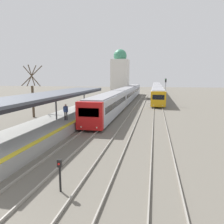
% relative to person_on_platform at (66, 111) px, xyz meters
% --- Properties ---
extents(platform_canopy, '(4.00, 23.00, 2.82)m').
position_rel_person_on_platform_xyz_m(platform_canopy, '(-1.05, 0.14, 1.71)').
color(platform_canopy, '#4C515B').
rests_on(platform_canopy, station_platform).
extents(person_on_platform, '(0.40, 0.40, 1.66)m').
position_rel_person_on_platform_xyz_m(person_on_platform, '(0.00, 0.00, 0.00)').
color(person_on_platform, '#2D2D33').
rests_on(person_on_platform, station_platform).
extents(train_near, '(2.65, 51.05, 3.11)m').
position_rel_person_on_platform_xyz_m(train_near, '(2.78, 24.47, -0.21)').
color(train_near, red).
rests_on(train_near, ground_plane).
extents(train_far, '(2.61, 67.76, 3.03)m').
position_rel_person_on_platform_xyz_m(train_far, '(9.53, 51.12, -0.25)').
color(train_far, gold).
rests_on(train_far, ground_plane).
extents(signal_post_near, '(0.20, 0.21, 1.57)m').
position_rel_person_on_platform_xyz_m(signal_post_near, '(4.70, -11.82, -0.95)').
color(signal_post_near, black).
rests_on(signal_post_near, ground_plane).
extents(signal_mast_far, '(0.28, 0.29, 5.10)m').
position_rel_person_on_platform_xyz_m(signal_mast_far, '(10.85, 21.74, 1.27)').
color(signal_mast_far, gray).
rests_on(signal_mast_far, ground_plane).
extents(distant_domed_building, '(4.60, 4.60, 12.85)m').
position_rel_person_on_platform_xyz_m(distant_domed_building, '(-0.64, 39.36, 4.15)').
color(distant_domed_building, silver).
rests_on(distant_domed_building, ground_plane).
extents(bare_tree_background, '(3.16, 1.97, 6.93)m').
position_rel_person_on_platform_xyz_m(bare_tree_background, '(-7.04, 5.68, 1.29)').
color(bare_tree_background, '#4C3D2D').
rests_on(bare_tree_background, ground_plane).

